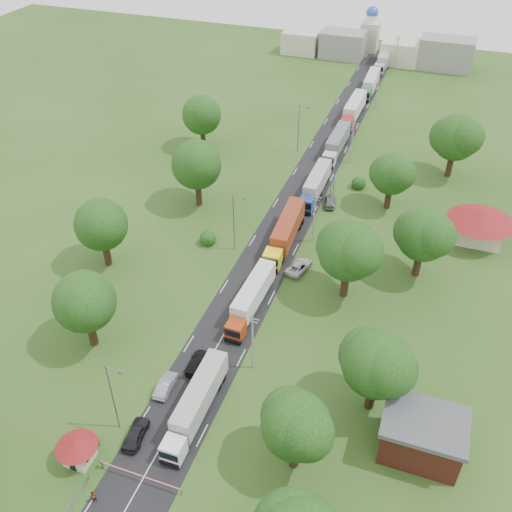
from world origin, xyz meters
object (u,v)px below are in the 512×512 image
at_px(boom_barrier, 129,472).
at_px(pedestrian_near, 94,497).
at_px(guard_booth, 77,448).
at_px(truck_0, 197,403).
at_px(car_lane_mid, 166,385).
at_px(info_sign, 333,183).
at_px(car_lane_front, 136,434).

bearing_deg(boom_barrier, pedestrian_near, -118.63).
distance_m(boom_barrier, pedestrian_near, 3.99).
xyz_separation_m(guard_booth, truck_0, (9.18, 9.44, -0.14)).
height_order(guard_booth, car_lane_mid, guard_booth).
bearing_deg(info_sign, car_lane_mid, -99.59).
height_order(info_sign, car_lane_mid, info_sign).
bearing_deg(car_lane_front, pedestrian_near, 80.48).
xyz_separation_m(info_sign, car_lane_front, (-8.20, -55.66, -2.23)).
height_order(truck_0, car_lane_mid, truck_0).
relative_size(truck_0, pedestrian_near, 8.64).
bearing_deg(guard_booth, boom_barrier, 0.01).
bearing_deg(car_lane_front, car_lane_mid, -97.56).
height_order(boom_barrier, truck_0, truck_0).
distance_m(boom_barrier, car_lane_mid, 11.58).
xyz_separation_m(guard_booth, info_sign, (12.40, 60.00, 0.84)).
bearing_deg(guard_booth, info_sign, 78.32).
bearing_deg(car_lane_front, guard_booth, 38.39).
bearing_deg(guard_booth, truck_0, 45.78).
xyz_separation_m(car_lane_front, pedestrian_near, (-0.27, -7.84, 0.02)).
distance_m(guard_booth, car_lane_front, 6.20).
relative_size(boom_barrier, guard_booth, 2.10).
bearing_deg(boom_barrier, info_sign, 83.76).
xyz_separation_m(boom_barrier, guard_booth, (-5.84, -0.00, 1.27)).
distance_m(guard_booth, truck_0, 13.17).
height_order(car_lane_front, car_lane_mid, car_lane_front).
bearing_deg(boom_barrier, guard_booth, -179.99).
relative_size(info_sign, car_lane_front, 0.90).
bearing_deg(boom_barrier, car_lane_front, 110.73).
xyz_separation_m(car_lane_front, car_lane_mid, (0.00, 7.13, -0.07)).
relative_size(boom_barrier, info_sign, 2.25).
relative_size(car_lane_mid, pedestrian_near, 2.70).
bearing_deg(truck_0, car_lane_mid, 157.86).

